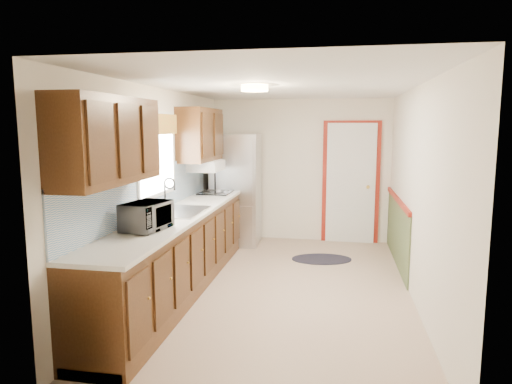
% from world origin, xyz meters
% --- Properties ---
extents(room_shell, '(3.20, 5.20, 2.52)m').
position_xyz_m(room_shell, '(0.00, 0.00, 1.20)').
color(room_shell, tan).
rests_on(room_shell, ground).
extents(kitchen_run, '(0.63, 4.00, 2.20)m').
position_xyz_m(kitchen_run, '(-1.24, -0.29, 0.81)').
color(kitchen_run, '#391F0D').
rests_on(kitchen_run, ground).
extents(back_wall_trim, '(1.12, 2.30, 2.08)m').
position_xyz_m(back_wall_trim, '(0.99, 2.21, 0.89)').
color(back_wall_trim, maroon).
rests_on(back_wall_trim, ground).
extents(ceiling_fixture, '(0.30, 0.30, 0.06)m').
position_xyz_m(ceiling_fixture, '(-0.30, -0.20, 2.36)').
color(ceiling_fixture, '#FFD88C').
rests_on(ceiling_fixture, room_shell).
extents(microwave, '(0.35, 0.53, 0.33)m').
position_xyz_m(microwave, '(-1.20, -1.15, 1.11)').
color(microwave, white).
rests_on(microwave, kitchen_run).
extents(refrigerator, '(0.78, 0.77, 1.82)m').
position_xyz_m(refrigerator, '(-1.02, 2.05, 0.91)').
color(refrigerator, '#B7B7BC').
rests_on(refrigerator, ground).
extents(rug, '(0.96, 0.70, 0.01)m').
position_xyz_m(rug, '(0.43, 1.32, 0.01)').
color(rug, black).
rests_on(rug, ground).
extents(cooktop, '(0.46, 0.55, 0.02)m').
position_xyz_m(cooktop, '(-1.19, 1.39, 0.95)').
color(cooktop, black).
rests_on(cooktop, kitchen_run).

